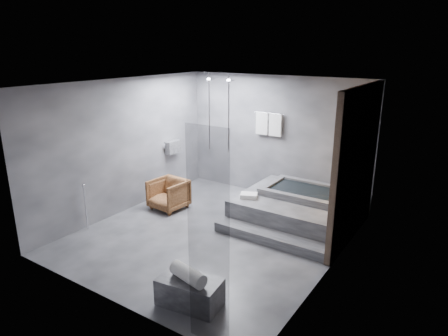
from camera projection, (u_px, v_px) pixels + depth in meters
The scene contains 7 objects.
room at pixel (239, 145), 7.05m from camera, with size 5.00×5.04×2.82m.
tub_deck at pixel (297, 208), 8.10m from camera, with size 2.20×2.00×0.50m, color #38383A.
tub_step at pixel (270, 238), 7.21m from camera, with size 2.20×0.36×0.18m, color #38383A.
concrete_bench at pixel (190, 292), 5.44m from camera, with size 0.86×0.47×0.39m, color #2D2D2F.
driftwood_chair at pixel (168, 194), 8.65m from camera, with size 0.70×0.72×0.66m, color #402210.
rolled_towel at pixel (188, 274), 5.32m from camera, with size 0.20×0.20×0.56m, color white.
deck_towel at pixel (249, 196), 7.97m from camera, with size 0.33×0.24×0.09m, color white.
Camera 1 is at (3.96, -5.62, 3.40)m, focal length 32.00 mm.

